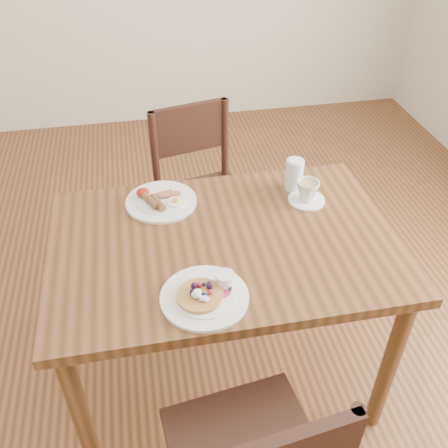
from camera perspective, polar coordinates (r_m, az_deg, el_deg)
name	(u,v)px	position (r m, az deg, el deg)	size (l,w,h in m)	color
ground	(224,370)	(2.28, 0.00, -16.35)	(5.00, 5.00, 0.00)	#552D18
dining_table	(224,261)	(1.79, 0.00, -4.24)	(1.20, 0.80, 0.75)	brown
chair_far	(201,190)	(2.42, -2.62, 3.87)	(0.50, 0.50, 0.88)	black
pancake_plate	(206,295)	(1.52, -2.10, -8.06)	(0.27, 0.27, 0.06)	white
breakfast_plate	(160,201)	(1.91, -7.32, 2.66)	(0.27, 0.27, 0.04)	white
teacup_saucer	(307,192)	(1.91, 9.51, 3.59)	(0.14, 0.14, 0.09)	white
water_glass	(294,175)	(1.96, 8.03, 5.60)	(0.07, 0.07, 0.13)	silver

